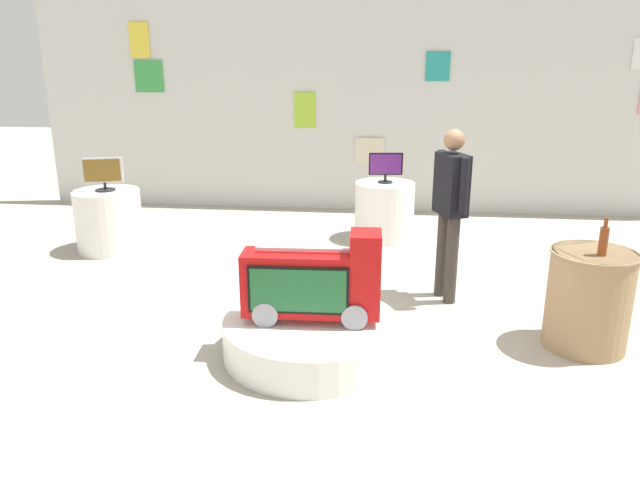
{
  "coord_description": "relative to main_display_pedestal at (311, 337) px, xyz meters",
  "views": [
    {
      "loc": [
        0.23,
        -4.81,
        2.34
      ],
      "look_at": [
        -0.37,
        0.61,
        0.67
      ],
      "focal_mm": 33.74,
      "sensor_mm": 36.0,
      "label": 1
    }
  ],
  "objects": [
    {
      "name": "bottle_on_side_table",
      "position": [
        2.28,
        0.3,
        0.81
      ],
      "size": [
        0.07,
        0.07,
        0.31
      ],
      "color": "brown",
      "rests_on": "side_table_round"
    },
    {
      "name": "tv_on_center_rear",
      "position": [
        0.56,
        3.35,
        0.83
      ],
      "size": [
        0.44,
        0.19,
        0.39
      ],
      "color": "black",
      "rests_on": "display_pedestal_center_rear"
    },
    {
      "name": "display_pedestal_center_rear",
      "position": [
        0.56,
        3.36,
        0.23
      ],
      "size": [
        0.78,
        0.78,
        0.76
      ],
      "primitive_type": "cylinder",
      "color": "white",
      "rests_on": "ground"
    },
    {
      "name": "side_table_round",
      "position": [
        2.26,
        0.38,
        0.28
      ],
      "size": [
        0.69,
        0.69,
        0.84
      ],
      "color": "#9E7F56",
      "rests_on": "ground"
    },
    {
      "name": "back_wall_display",
      "position": [
        0.33,
        4.98,
        1.44
      ],
      "size": [
        10.46,
        0.13,
        3.18
      ],
      "color": "silver",
      "rests_on": "ground"
    },
    {
      "name": "display_pedestal_left_rear",
      "position": [
        -2.86,
        2.49,
        0.23
      ],
      "size": [
        0.81,
        0.81,
        0.76
      ],
      "primitive_type": "cylinder",
      "color": "white",
      "rests_on": "ground"
    },
    {
      "name": "novelty_firetruck_tv",
      "position": [
        0.02,
        -0.01,
        0.46
      ],
      "size": [
        1.1,
        0.39,
        0.75
      ],
      "color": "gray",
      "rests_on": "main_display_pedestal"
    },
    {
      "name": "main_display_pedestal",
      "position": [
        0.0,
        0.0,
        0.0
      ],
      "size": [
        1.44,
        1.44,
        0.3
      ],
      "primitive_type": "cylinder",
      "color": "white",
      "rests_on": "ground"
    },
    {
      "name": "ground_plane",
      "position": [
        0.33,
        0.39,
        -0.15
      ],
      "size": [
        30.0,
        30.0,
        0.0
      ],
      "primitive_type": "plane",
      "color": "#A8A091"
    },
    {
      "name": "shopper_browsing_near_truck",
      "position": [
        1.19,
        1.32,
        0.85
      ],
      "size": [
        0.33,
        0.52,
        1.7
      ],
      "color": "#38332D",
      "rests_on": "ground"
    },
    {
      "name": "tv_on_left_rear",
      "position": [
        -2.87,
        2.48,
        0.83
      ],
      "size": [
        0.46,
        0.24,
        0.41
      ],
      "color": "black",
      "rests_on": "display_pedestal_left_rear"
    }
  ]
}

